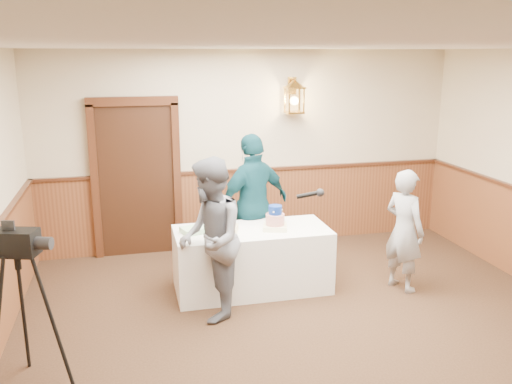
# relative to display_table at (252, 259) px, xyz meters

# --- Properties ---
(ground) EXTENTS (7.00, 7.00, 0.00)m
(ground) POSITION_rel_display_table_xyz_m (0.34, -1.90, -0.38)
(ground) COLOR #321F13
(ground) RESTS_ON ground
(room_shell) EXTENTS (6.02, 7.02, 2.81)m
(room_shell) POSITION_rel_display_table_xyz_m (0.29, -1.45, 1.15)
(room_shell) COLOR #C6B294
(room_shell) RESTS_ON ground
(display_table) EXTENTS (1.80, 0.80, 0.75)m
(display_table) POSITION_rel_display_table_xyz_m (0.00, 0.00, 0.00)
(display_table) COLOR white
(display_table) RESTS_ON ground
(tiered_cake) EXTENTS (0.34, 0.34, 0.28)m
(tiered_cake) POSITION_rel_display_table_xyz_m (0.27, -0.05, 0.49)
(tiered_cake) COLOR #FFFAC5
(tiered_cake) RESTS_ON display_table
(sheet_cake_yellow) EXTENTS (0.39, 0.34, 0.07)m
(sheet_cake_yellow) POSITION_rel_display_table_xyz_m (-0.34, -0.00, 0.41)
(sheet_cake_yellow) COLOR #F2D991
(sheet_cake_yellow) RESTS_ON display_table
(sheet_cake_green) EXTENTS (0.33, 0.29, 0.06)m
(sheet_cake_green) POSITION_rel_display_table_xyz_m (-0.67, 0.04, 0.41)
(sheet_cake_green) COLOR #A0E3A3
(sheet_cake_green) RESTS_ON display_table
(interviewer) EXTENTS (1.51, 0.90, 1.72)m
(interviewer) POSITION_rel_display_table_xyz_m (-0.58, -0.55, 0.49)
(interviewer) COLOR slate
(interviewer) RESTS_ON ground
(baker) EXTENTS (0.52, 0.62, 1.46)m
(baker) POSITION_rel_display_table_xyz_m (1.74, -0.40, 0.35)
(baker) COLOR #95969A
(baker) RESTS_ON ground
(assistant_p) EXTENTS (1.14, 0.84, 1.79)m
(assistant_p) POSITION_rel_display_table_xyz_m (0.15, 0.54, 0.52)
(assistant_p) COLOR #11414C
(assistant_p) RESTS_ON ground
(tv_camera_rig) EXTENTS (0.55, 0.51, 1.41)m
(tv_camera_rig) POSITION_rel_display_table_xyz_m (-2.26, -1.51, 0.26)
(tv_camera_rig) COLOR black
(tv_camera_rig) RESTS_ON ground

